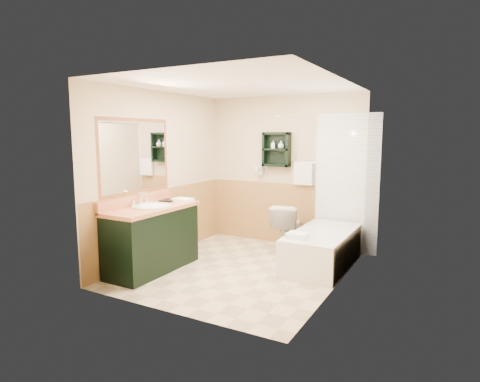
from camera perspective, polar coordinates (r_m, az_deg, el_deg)
name	(u,v)px	position (r m, az deg, el deg)	size (l,w,h in m)	color
floor	(240,269)	(5.47, -0.07, -11.02)	(3.00, 3.00, 0.00)	beige
back_wall	(285,171)	(6.57, 6.36, 2.87)	(2.60, 0.04, 2.40)	beige
left_wall	(160,175)	(5.95, -11.28, 2.23)	(0.04, 3.00, 2.40)	beige
right_wall	(341,186)	(4.71, 14.13, 0.67)	(0.04, 3.00, 2.40)	beige
ceiling	(239,84)	(5.21, -0.07, 15.04)	(2.60, 3.00, 0.04)	white
wainscot_left	(163,222)	(6.04, -10.84, -4.41)	(2.98, 2.98, 1.00)	tan
wainscot_back	(283,213)	(6.63, 6.15, -3.19)	(2.58, 2.58, 1.00)	tan
mirror_frame	(135,156)	(5.48, -14.67, 4.80)	(1.30, 1.30, 1.00)	#965631
mirror_glass	(136,156)	(5.48, -14.63, 4.80)	(1.20, 1.20, 0.90)	white
tile_right	(352,191)	(5.46, 15.68, 0.00)	(1.50, 1.50, 2.10)	white
tile_back	(347,184)	(6.22, 14.93, 0.97)	(0.95, 0.95, 2.10)	white
tile_accent	(354,125)	(5.42, 15.92, 8.95)	(1.50, 1.50, 0.10)	#154C34
wall_shelf	(276,149)	(6.48, 5.20, 5.92)	(0.45, 0.15, 0.55)	black
hair_dryer	(260,170)	(6.65, 2.87, 2.97)	(0.10, 0.24, 0.18)	silver
towel_bar	(304,163)	(6.36, 9.06, 4.01)	(0.40, 0.06, 0.40)	white
curtain_rod	(300,119)	(5.63, 8.50, 10.13)	(0.03, 0.03, 1.60)	silver
shower_curtain	(303,179)	(5.83, 8.93, 1.68)	(1.05, 1.05, 1.70)	beige
vanity	(152,238)	(5.44, -12.37, -6.61)	(0.59, 1.35, 0.86)	black
bathtub	(322,249)	(5.64, 11.62, -8.03)	(0.72, 1.50, 0.48)	white
toilet	(288,227)	(6.30, 6.79, -5.13)	(0.41, 0.73, 0.72)	white
counter_towel	(182,200)	(5.69, -8.18, -1.24)	(0.27, 0.21, 0.04)	white
vanity_book	(163,192)	(5.76, -10.96, -0.19)	(0.18, 0.02, 0.24)	black
tub_towel	(297,236)	(5.16, 8.16, -6.29)	(0.25, 0.21, 0.07)	white
soap_bottle_a	(273,147)	(6.49, 4.73, 6.32)	(0.06, 0.13, 0.06)	white
soap_bottle_b	(281,145)	(6.44, 5.85, 6.46)	(0.10, 0.12, 0.10)	white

